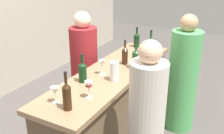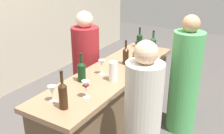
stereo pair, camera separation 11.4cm
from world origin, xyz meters
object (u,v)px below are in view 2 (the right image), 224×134
(wine_bottle_leftmost_amber_brown, at_px, (63,95))
(wine_bottle_rightmost_olive_green, at_px, (153,44))
(water_pitcher, at_px, (113,71))
(wine_glass_near_right, at_px, (52,90))
(wine_bottle_second_left_dark_green, at_px, (82,71))
(wine_glass_near_left, at_px, (86,86))
(wine_bottle_second_right_amber_brown, at_px, (126,55))
(wine_glass_near_center, at_px, (102,64))
(person_left_guest, at_px, (185,80))
(wine_bottle_center_olive_green, at_px, (136,59))
(wine_bottle_far_right_dark_green, at_px, (139,40))
(person_center_guest, at_px, (142,133))
(person_right_guest, at_px, (86,72))

(wine_bottle_leftmost_amber_brown, distance_m, wine_bottle_rightmost_olive_green, 1.70)
(water_pitcher, bearing_deg, wine_glass_near_right, 159.97)
(wine_bottle_second_left_dark_green, xyz_separation_m, wine_glass_near_right, (-0.46, -0.03, -0.01))
(wine_bottle_second_left_dark_green, bearing_deg, wine_glass_near_left, -136.49)
(wine_bottle_second_right_amber_brown, relative_size, wine_glass_near_left, 1.79)
(wine_bottle_second_right_amber_brown, distance_m, wine_bottle_rightmost_olive_green, 0.57)
(wine_glass_near_center, xyz_separation_m, person_left_guest, (0.85, -0.68, -0.37))
(wine_bottle_center_olive_green, bearing_deg, person_left_guest, -39.26)
(wine_bottle_rightmost_olive_green, xyz_separation_m, wine_glass_near_center, (-0.95, 0.18, 0.00))
(wine_bottle_second_left_dark_green, height_order, person_left_guest, person_left_guest)
(wine_bottle_far_right_dark_green, xyz_separation_m, water_pitcher, (-1.14, -0.25, -0.01))
(wine_bottle_second_right_amber_brown, xyz_separation_m, person_left_guest, (0.46, -0.60, -0.36))
(water_pitcher, relative_size, person_center_guest, 0.13)
(wine_bottle_second_right_amber_brown, height_order, wine_glass_near_center, wine_bottle_second_right_amber_brown)
(wine_bottle_second_right_amber_brown, bearing_deg, person_right_guest, 87.17)
(wine_glass_near_left, height_order, water_pitcher, water_pitcher)
(wine_bottle_center_olive_green, height_order, water_pitcher, wine_bottle_center_olive_green)
(person_right_guest, bearing_deg, person_left_guest, 39.29)
(wine_bottle_center_olive_green, bearing_deg, person_center_guest, -149.83)
(water_pitcher, xyz_separation_m, person_center_guest, (-0.35, -0.49, -0.33))
(wine_bottle_far_right_dark_green, xyz_separation_m, person_right_guest, (-0.64, 0.46, -0.36))
(wine_bottle_second_left_dark_green, height_order, wine_bottle_center_olive_green, wine_bottle_center_olive_green)
(wine_bottle_center_olive_green, xyz_separation_m, wine_glass_near_left, (-0.83, 0.08, -0.00))
(wine_bottle_second_right_amber_brown, relative_size, wine_bottle_far_right_dark_green, 1.03)
(person_left_guest, bearing_deg, wine_glass_near_left, 63.07)
(wine_glass_near_center, relative_size, person_right_guest, 0.11)
(person_center_guest, relative_size, person_right_guest, 1.01)
(person_left_guest, distance_m, person_center_guest, 1.28)
(wine_bottle_far_right_dark_green, relative_size, wine_glass_near_right, 1.92)
(person_right_guest, bearing_deg, person_center_guest, -15.46)
(wine_bottle_far_right_dark_green, xyz_separation_m, wine_glass_near_center, (-1.06, -0.06, 0.01))
(wine_bottle_second_right_amber_brown, bearing_deg, wine_bottle_far_right_dark_green, 12.10)
(wine_bottle_second_left_dark_green, xyz_separation_m, wine_bottle_far_right_dark_green, (1.32, -0.01, -0.00))
(wine_bottle_leftmost_amber_brown, relative_size, water_pitcher, 1.67)
(wine_bottle_far_right_dark_green, relative_size, person_center_guest, 0.18)
(wine_glass_near_center, xyz_separation_m, water_pitcher, (-0.08, -0.19, -0.02))
(wine_glass_near_left, distance_m, wine_glass_near_right, 0.29)
(wine_bottle_far_right_dark_green, bearing_deg, wine_bottle_center_olive_green, -157.12)
(wine_glass_near_right, bearing_deg, wine_bottle_rightmost_olive_green, -7.76)
(wine_bottle_leftmost_amber_brown, height_order, wine_glass_near_left, wine_bottle_leftmost_amber_brown)
(wine_bottle_leftmost_amber_brown, distance_m, person_left_guest, 1.74)
(wine_bottle_second_left_dark_green, xyz_separation_m, water_pitcher, (0.18, -0.26, -0.01))
(water_pitcher, bearing_deg, wine_bottle_second_left_dark_green, 123.86)
(wine_bottle_second_left_dark_green, height_order, water_pitcher, wine_bottle_second_left_dark_green)
(wine_bottle_rightmost_olive_green, height_order, wine_glass_near_center, wine_bottle_rightmost_olive_green)
(wine_bottle_second_right_amber_brown, relative_size, wine_glass_near_center, 1.79)
(wine_glass_near_center, bearing_deg, water_pitcher, -111.77)
(wine_glass_near_right, bearing_deg, person_left_guest, -24.66)
(water_pitcher, relative_size, person_right_guest, 0.13)
(wine_bottle_second_left_dark_green, distance_m, water_pitcher, 0.32)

